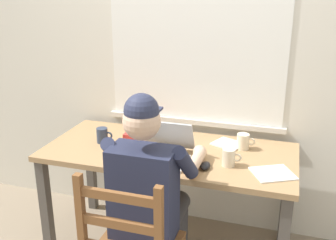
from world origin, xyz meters
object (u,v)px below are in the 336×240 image
(laptop, at_px, (163,150))
(coffee_mug_spare, at_px, (243,142))
(book_stack_main, at_px, (137,135))
(coffee_mug_white, at_px, (229,157))
(desk, at_px, (169,163))
(computer_mouse, at_px, (205,166))
(seated_person, at_px, (150,188))
(coffee_mug_dark, at_px, (103,135))

(laptop, height_order, coffee_mug_spare, laptop)
(coffee_mug_spare, height_order, book_stack_main, coffee_mug_spare)
(coffee_mug_white, bearing_deg, desk, 163.56)
(laptop, bearing_deg, book_stack_main, 137.81)
(computer_mouse, relative_size, coffee_mug_white, 0.88)
(computer_mouse, distance_m, coffee_mug_spare, 0.39)
(seated_person, distance_m, coffee_mug_dark, 0.65)
(computer_mouse, xyz_separation_m, coffee_mug_white, (0.12, 0.08, 0.04))
(coffee_mug_spare, bearing_deg, coffee_mug_dark, -169.34)
(seated_person, xyz_separation_m, laptop, (-0.03, 0.31, 0.09))
(desk, xyz_separation_m, book_stack_main, (-0.26, 0.12, 0.12))
(seated_person, bearing_deg, desk, 93.73)
(computer_mouse, relative_size, coffee_mug_spare, 0.86)
(computer_mouse, distance_m, coffee_mug_dark, 0.76)
(seated_person, bearing_deg, computer_mouse, 43.75)
(coffee_mug_white, distance_m, book_stack_main, 0.71)
(desk, relative_size, book_stack_main, 8.84)
(desk, distance_m, computer_mouse, 0.36)
(coffee_mug_white, xyz_separation_m, book_stack_main, (-0.67, 0.24, -0.03))
(coffee_mug_white, xyz_separation_m, coffee_mug_spare, (0.05, 0.28, -0.00))
(desk, bearing_deg, book_stack_main, 156.28)
(desk, relative_size, laptop, 4.75)
(coffee_mug_white, distance_m, coffee_mug_spare, 0.28)
(computer_mouse, bearing_deg, seated_person, -136.25)
(computer_mouse, bearing_deg, book_stack_main, 150.08)
(coffee_mug_spare, relative_size, book_stack_main, 0.65)
(book_stack_main, bearing_deg, coffee_mug_dark, -146.07)
(desk, distance_m, laptop, 0.19)
(laptop, bearing_deg, desk, 90.03)
(seated_person, bearing_deg, book_stack_main, 117.97)
(seated_person, height_order, coffee_mug_white, seated_person)
(coffee_mug_white, relative_size, coffee_mug_dark, 1.01)
(coffee_mug_spare, bearing_deg, computer_mouse, -116.12)
(laptop, distance_m, coffee_mug_spare, 0.53)
(laptop, bearing_deg, coffee_mug_spare, 31.81)
(coffee_mug_white, bearing_deg, coffee_mug_dark, 173.17)
(seated_person, relative_size, coffee_mug_dark, 11.23)
(desk, height_order, coffee_mug_dark, coffee_mug_dark)
(desk, bearing_deg, coffee_mug_white, -16.44)
(computer_mouse, height_order, coffee_mug_white, coffee_mug_white)
(seated_person, height_order, book_stack_main, seated_person)
(desk, xyz_separation_m, computer_mouse, (0.28, -0.20, 0.11))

